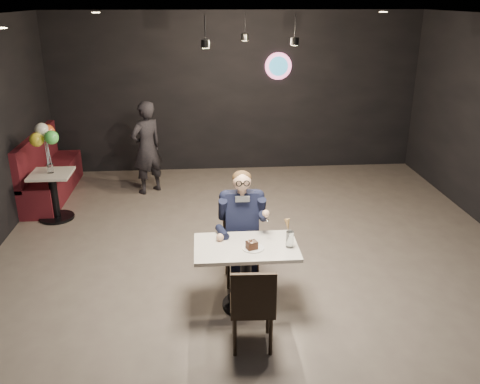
{
  "coord_description": "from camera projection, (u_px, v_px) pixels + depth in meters",
  "views": [
    {
      "loc": [
        -0.69,
        -5.17,
        3.22
      ],
      "look_at": [
        -0.26,
        0.22,
        1.13
      ],
      "focal_mm": 38.0,
      "sensor_mm": 36.0,
      "label": 1
    }
  ],
  "objects": [
    {
      "name": "wafer_cone",
      "position": [
        288.0,
        225.0,
        5.31
      ],
      "size": [
        0.07,
        0.07,
        0.12
      ],
      "primitive_type": "cone",
      "rotation": [
        0.0,
        0.0,
        0.26
      ],
      "color": "#DDA95B",
      "rests_on": "sundae_glass"
    },
    {
      "name": "chair_far",
      "position": [
        242.0,
        246.0,
        6.0
      ],
      "size": [
        0.42,
        0.46,
        0.92
      ],
      "primitive_type": "cube",
      "color": "black",
      "rests_on": "floor"
    },
    {
      "name": "balloon_vase",
      "position": [
        50.0,
        168.0,
        7.58
      ],
      "size": [
        0.09,
        0.09,
        0.14
      ],
      "primitive_type": "cylinder",
      "color": "silver",
      "rests_on": "side_table"
    },
    {
      "name": "wall_sign",
      "position": [
        278.0,
        66.0,
        9.52
      ],
      "size": [
        0.5,
        0.06,
        0.5
      ],
      "primitive_type": null,
      "color": "pink",
      "rests_on": "floor"
    },
    {
      "name": "seated_man",
      "position": [
        242.0,
        226.0,
        5.91
      ],
      "size": [
        0.6,
        0.8,
        1.44
      ],
      "primitive_type": "cube",
      "color": "black",
      "rests_on": "floor"
    },
    {
      "name": "mint_leaf",
      "position": [
        251.0,
        242.0,
        5.25
      ],
      "size": [
        0.06,
        0.04,
        0.01
      ],
      "primitive_type": "ellipsoid",
      "color": "#2E882C",
      "rests_on": "cake_slice"
    },
    {
      "name": "chair_near",
      "position": [
        252.0,
        304.0,
        4.87
      ],
      "size": [
        0.44,
        0.48,
        0.92
      ],
      "primitive_type": "cube",
      "rotation": [
        0.0,
        0.0,
        -0.05
      ],
      "color": "black",
      "rests_on": "floor"
    },
    {
      "name": "balloon_bunch",
      "position": [
        47.0,
        143.0,
        7.44
      ],
      "size": [
        0.38,
        0.38,
        0.62
      ],
      "primitive_type": "cube",
      "color": "yellow",
      "rests_on": "balloon_vase"
    },
    {
      "name": "dessert_plate",
      "position": [
        253.0,
        248.0,
        5.32
      ],
      "size": [
        0.23,
        0.23,
        0.01
      ],
      "primitive_type": "cylinder",
      "color": "white",
      "rests_on": "main_table"
    },
    {
      "name": "floor",
      "position": [
        263.0,
        287.0,
        6.02
      ],
      "size": [
        9.0,
        9.0,
        0.0
      ],
      "primitive_type": "plane",
      "color": "#6E645C",
      "rests_on": "ground"
    },
    {
      "name": "main_table",
      "position": [
        246.0,
        276.0,
        5.52
      ],
      "size": [
        1.1,
        0.7,
        0.75
      ],
      "primitive_type": "cube",
      "color": "silver",
      "rests_on": "floor"
    },
    {
      "name": "sundae_glass",
      "position": [
        290.0,
        239.0,
        5.32
      ],
      "size": [
        0.08,
        0.08,
        0.18
      ],
      "primitive_type": "cylinder",
      "color": "silver",
      "rests_on": "main_table"
    },
    {
      "name": "pendant_lights",
      "position": [
        249.0,
        23.0,
        6.84
      ],
      "size": [
        1.4,
        1.2,
        0.36
      ],
      "primitive_type": "cube",
      "color": "black",
      "rests_on": "floor"
    },
    {
      "name": "side_table",
      "position": [
        54.0,
        196.0,
        7.75
      ],
      "size": [
        0.6,
        0.6,
        0.75
      ],
      "primitive_type": "cube",
      "color": "silver",
      "rests_on": "floor"
    },
    {
      "name": "passerby",
      "position": [
        147.0,
        148.0,
        8.68
      ],
      "size": [
        0.7,
        0.67,
        1.61
      ],
      "primitive_type": "imported",
      "rotation": [
        0.0,
        0.0,
        3.83
      ],
      "color": "black",
      "rests_on": "floor"
    },
    {
      "name": "cake_slice",
      "position": [
        252.0,
        245.0,
        5.28
      ],
      "size": [
        0.13,
        0.12,
        0.08
      ],
      "primitive_type": "cube",
      "rotation": [
        0.0,
        0.0,
        0.35
      ],
      "color": "black",
      "rests_on": "dessert_plate"
    },
    {
      "name": "booth_bench",
      "position": [
        50.0,
        166.0,
        8.59
      ],
      "size": [
        0.54,
        2.17,
        1.08
      ],
      "primitive_type": "cube",
      "color": "#4C101B",
      "rests_on": "floor"
    }
  ]
}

